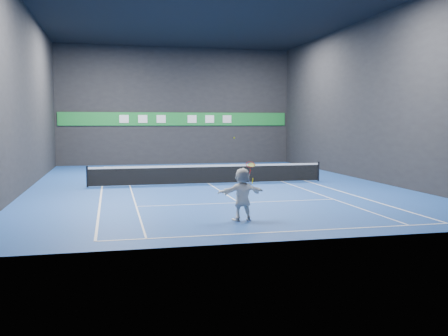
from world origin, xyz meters
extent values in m
plane|color=#1A4294|center=(0.00, 0.00, 0.00)|extent=(26.00, 26.00, 0.00)
plane|color=black|center=(0.00, 0.00, 9.00)|extent=(26.00, 26.00, 0.00)
cube|color=black|center=(0.00, 13.00, 4.50)|extent=(18.00, 0.10, 9.00)
cube|color=black|center=(0.00, -13.00, 4.50)|extent=(18.00, 0.10, 9.00)
cube|color=black|center=(-9.00, 0.00, 4.50)|extent=(0.10, 26.00, 9.00)
cube|color=black|center=(9.00, 0.00, 4.50)|extent=(0.10, 26.00, 9.00)
cube|color=white|center=(0.00, -11.89, 0.00)|extent=(10.98, 0.08, 0.01)
cube|color=white|center=(0.00, 11.89, 0.00)|extent=(10.98, 0.08, 0.01)
cube|color=white|center=(-5.49, 0.00, 0.00)|extent=(0.08, 23.78, 0.01)
cube|color=white|center=(5.49, 0.00, 0.00)|extent=(0.08, 23.78, 0.01)
cube|color=white|center=(-4.11, 0.00, 0.00)|extent=(0.06, 23.78, 0.01)
cube|color=white|center=(4.11, 0.00, 0.00)|extent=(0.06, 23.78, 0.01)
cube|color=white|center=(0.00, -6.40, 0.00)|extent=(8.23, 0.06, 0.01)
cube|color=white|center=(0.00, 6.40, 0.00)|extent=(8.23, 0.06, 0.01)
cube|color=white|center=(0.00, 0.00, 0.00)|extent=(0.06, 12.80, 0.01)
imported|color=white|center=(-0.82, -9.92, 0.88)|extent=(1.68, 0.75, 1.75)
sphere|color=#D2EC27|center=(-1.04, -9.68, 2.72)|extent=(0.06, 0.06, 0.06)
cylinder|color=black|center=(-6.20, 0.00, 0.54)|extent=(0.10, 0.10, 1.07)
cylinder|color=black|center=(6.20, 0.00, 0.54)|extent=(0.10, 0.10, 1.07)
cube|color=black|center=(0.00, 0.00, 0.47)|extent=(12.40, 0.03, 0.86)
cube|color=white|center=(0.00, 0.00, 0.95)|extent=(12.40, 0.04, 0.10)
cube|color=#1B7F31|center=(0.00, 12.94, 3.50)|extent=(17.64, 0.06, 1.00)
cube|color=white|center=(-4.00, 12.88, 3.50)|extent=(0.70, 0.04, 0.60)
cube|color=white|center=(-2.60, 12.88, 3.50)|extent=(0.70, 0.04, 0.60)
cube|color=white|center=(-1.20, 12.88, 3.50)|extent=(0.70, 0.04, 0.60)
cube|color=white|center=(1.20, 12.88, 3.50)|extent=(0.70, 0.04, 0.60)
cube|color=white|center=(2.60, 12.88, 3.50)|extent=(0.70, 0.04, 0.60)
cube|color=silver|center=(4.00, 12.88, 3.50)|extent=(0.70, 0.04, 0.60)
torus|color=#B31613|center=(-0.54, -9.87, 1.85)|extent=(0.43, 0.37, 0.26)
cylinder|color=#C0DD4E|center=(-0.49, -9.87, 1.84)|extent=(0.33, 0.30, 0.14)
cylinder|color=red|center=(-0.54, -9.87, 1.62)|extent=(0.05, 0.13, 0.18)
cylinder|color=yellow|center=(-0.46, -9.89, 1.31)|extent=(0.08, 0.22, 0.22)
camera|label=1|loc=(-5.03, -25.67, 3.23)|focal=40.00mm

